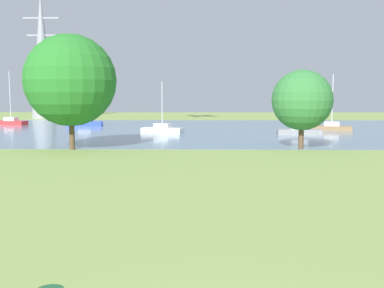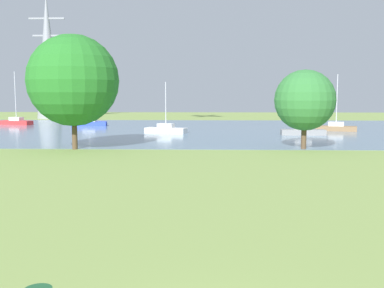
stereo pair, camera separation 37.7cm
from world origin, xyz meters
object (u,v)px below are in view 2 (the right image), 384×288
(sailboat_brown, at_px, (336,127))
(electricity_pylon, at_px, (48,56))
(sailboat_white, at_px, (166,129))
(tree_mid_shore, at_px, (73,80))
(sailboat_blue, at_px, (89,123))
(sailboat_red, at_px, (16,122))
(sailboat_gray, at_px, (303,131))
(tree_east_far, at_px, (305,100))

(sailboat_brown, xyz_separation_m, electricity_pylon, (-44.39, 25.91, 10.66))
(sailboat_white, xyz_separation_m, electricity_pylon, (-23.92, 29.57, 10.67))
(sailboat_brown, distance_m, tree_mid_shore, 33.07)
(sailboat_blue, relative_size, tree_mid_shore, 0.57)
(sailboat_red, bearing_deg, sailboat_gray, -21.28)
(electricity_pylon, bearing_deg, sailboat_blue, -56.91)
(sailboat_brown, height_order, electricity_pylon, electricity_pylon)
(sailboat_gray, relative_size, tree_east_far, 0.93)
(sailboat_white, relative_size, tree_east_far, 0.89)
(tree_mid_shore, bearing_deg, sailboat_brown, 35.48)
(sailboat_white, distance_m, tree_mid_shore, 17.28)
(sailboat_brown, bearing_deg, sailboat_red, 167.89)
(sailboat_white, distance_m, sailboat_brown, 20.79)
(sailboat_white, relative_size, sailboat_gray, 0.96)
(electricity_pylon, bearing_deg, sailboat_brown, -30.28)
(tree_east_far, bearing_deg, sailboat_gray, 78.67)
(sailboat_white, bearing_deg, sailboat_brown, 10.14)
(sailboat_brown, height_order, sailboat_red, sailboat_red)
(sailboat_brown, relative_size, electricity_pylon, 0.31)
(sailboat_gray, distance_m, electricity_pylon, 51.45)
(sailboat_blue, bearing_deg, electricity_pylon, 123.09)
(sailboat_brown, distance_m, sailboat_gray, 7.61)
(sailboat_brown, xyz_separation_m, sailboat_red, (-43.53, 9.34, 0.01))
(sailboat_red, bearing_deg, sailboat_brown, -12.11)
(sailboat_red, bearing_deg, tree_east_far, -37.40)
(sailboat_red, xyz_separation_m, tree_east_far, (35.88, -27.44, 3.56))
(sailboat_brown, distance_m, electricity_pylon, 52.49)
(sailboat_white, relative_size, sailboat_brown, 0.86)
(sailboat_white, height_order, tree_mid_shore, tree_mid_shore)
(tree_mid_shore, bearing_deg, sailboat_blue, 102.21)
(tree_east_far, bearing_deg, sailboat_brown, 67.08)
(sailboat_brown, bearing_deg, sailboat_gray, -132.56)
(tree_mid_shore, distance_m, tree_east_far, 19.03)
(sailboat_white, xyz_separation_m, sailboat_brown, (20.47, 3.66, 0.01))
(sailboat_blue, xyz_separation_m, tree_east_far, (24.63, -25.43, 3.59))
(sailboat_red, relative_size, tree_east_far, 1.17)
(sailboat_blue, relative_size, electricity_pylon, 0.24)
(sailboat_red, height_order, electricity_pylon, electricity_pylon)
(sailboat_white, bearing_deg, electricity_pylon, 128.97)
(sailboat_white, xyz_separation_m, sailboat_red, (-23.06, 13.00, 0.02))
(sailboat_gray, height_order, tree_mid_shore, tree_mid_shore)
(sailboat_white, bearing_deg, sailboat_blue, 137.05)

